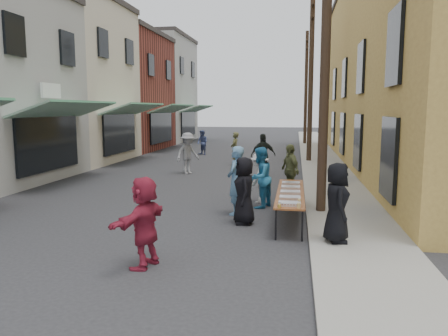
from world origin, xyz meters
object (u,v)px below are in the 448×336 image
(utility_pole_mid, at_px, (311,79))
(utility_pole_far, at_px, (306,89))
(guest_front_a, at_px, (244,191))
(catering_tray_sausage, at_px, (290,204))
(guest_front_c, at_px, (260,178))
(server, at_px, (337,203))
(utility_pole_near, at_px, (326,48))
(serving_table, at_px, (290,193))

(utility_pole_mid, bearing_deg, utility_pole_far, 90.00)
(utility_pole_far, relative_size, guest_front_a, 5.26)
(catering_tray_sausage, xyz_separation_m, guest_front_c, (-0.91, 2.96, 0.11))
(utility_pole_mid, relative_size, server, 5.30)
(utility_pole_mid, bearing_deg, utility_pole_near, -90.00)
(utility_pole_far, bearing_deg, serving_table, -91.93)
(utility_pole_mid, bearing_deg, server, -89.41)
(utility_pole_far, distance_m, server, 27.13)
(utility_pole_mid, distance_m, serving_table, 13.36)
(utility_pole_mid, height_order, server, utility_pole_mid)
(catering_tray_sausage, height_order, guest_front_c, guest_front_c)
(serving_table, distance_m, guest_front_c, 1.61)
(guest_front_a, bearing_deg, utility_pole_mid, 157.22)
(utility_pole_mid, height_order, guest_front_a, utility_pole_mid)
(utility_pole_near, height_order, guest_front_c, utility_pole_near)
(serving_table, relative_size, guest_front_c, 2.22)
(utility_pole_near, height_order, utility_pole_mid, same)
(catering_tray_sausage, distance_m, server, 1.10)
(serving_table, bearing_deg, server, -64.79)
(utility_pole_near, xyz_separation_m, utility_pole_far, (0.00, 24.00, 0.00))
(utility_pole_far, distance_m, serving_table, 25.09)
(serving_table, height_order, guest_front_a, guest_front_a)
(guest_front_a, bearing_deg, guest_front_c, 158.40)
(guest_front_a, bearing_deg, utility_pole_far, 161.20)
(guest_front_a, height_order, guest_front_c, guest_front_c)
(utility_pole_mid, xyz_separation_m, utility_pole_far, (0.00, 12.00, 0.00))
(serving_table, distance_m, guest_front_a, 1.30)
(utility_pole_far, xyz_separation_m, server, (0.15, -26.89, -3.55))
(utility_pole_far, relative_size, guest_front_c, 5.00)
(serving_table, distance_m, catering_tray_sausage, 1.65)
(catering_tray_sausage, relative_size, guest_front_a, 0.29)
(utility_pole_far, distance_m, guest_front_c, 23.82)
(utility_pole_near, height_order, utility_pole_far, same)
(serving_table, relative_size, server, 2.35)
(serving_table, bearing_deg, utility_pole_near, 43.34)
(utility_pole_mid, xyz_separation_m, guest_front_a, (-1.99, -13.38, -3.64))
(utility_pole_near, distance_m, catering_tray_sausage, 4.52)
(serving_table, distance_m, server, 2.34)
(guest_front_c, bearing_deg, guest_front_a, 15.68)
(utility_pole_near, relative_size, utility_pole_far, 1.00)
(utility_pole_near, distance_m, guest_front_c, 4.04)
(guest_front_c, relative_size, server, 1.06)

